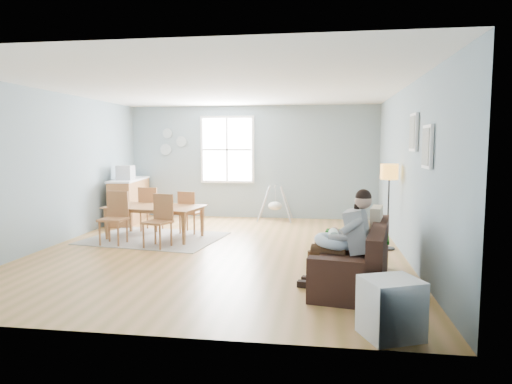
% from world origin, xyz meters
% --- Properties ---
extents(room, '(8.40, 9.40, 3.90)m').
position_xyz_m(room, '(0.00, 0.00, 2.42)').
color(room, '#AB7F3C').
extents(window, '(1.32, 0.08, 1.62)m').
position_xyz_m(window, '(-0.60, 3.46, 1.65)').
color(window, white).
rests_on(window, room).
extents(pictures, '(0.05, 1.34, 0.74)m').
position_xyz_m(pictures, '(2.97, -1.05, 1.85)').
color(pictures, white).
rests_on(pictures, room).
extents(wall_plates, '(0.67, 0.02, 0.66)m').
position_xyz_m(wall_plates, '(-2.00, 3.47, 1.83)').
color(wall_plates, '#8FA3AC').
rests_on(wall_plates, room).
extents(sofa, '(1.13, 2.01, 0.77)m').
position_xyz_m(sofa, '(2.14, -1.59, 0.27)').
color(sofa, black).
rests_on(sofa, room).
extents(green_throw, '(0.95, 0.83, 0.04)m').
position_xyz_m(green_throw, '(2.18, -0.96, 0.49)').
color(green_throw, '#145B16').
rests_on(green_throw, sofa).
extents(beige_pillow, '(0.22, 0.49, 0.47)m').
position_xyz_m(beige_pillow, '(2.42, -1.14, 0.71)').
color(beige_pillow, beige).
rests_on(beige_pillow, sofa).
extents(father, '(0.93, 0.53, 1.25)m').
position_xyz_m(father, '(1.98, -1.84, 0.66)').
color(father, gray).
rests_on(father, sofa).
extents(nursing_pillow, '(0.57, 0.56, 0.20)m').
position_xyz_m(nursing_pillow, '(1.83, -1.82, 0.59)').
color(nursing_pillow, silver).
rests_on(nursing_pillow, father).
extents(infant, '(0.13, 0.35, 0.13)m').
position_xyz_m(infant, '(1.84, -1.78, 0.68)').
color(infant, silver).
rests_on(infant, nursing_pillow).
extents(toddler, '(0.49, 0.30, 0.74)m').
position_xyz_m(toddler, '(2.10, -1.40, 0.64)').
color(toddler, white).
rests_on(toddler, sofa).
extents(floor_lamp, '(0.29, 0.29, 1.45)m').
position_xyz_m(floor_lamp, '(2.80, 0.46, 1.20)').
color(floor_lamp, black).
rests_on(floor_lamp, room).
extents(storage_cube, '(0.63, 0.60, 0.55)m').
position_xyz_m(storage_cube, '(2.32, -3.20, 0.28)').
color(storage_cube, white).
rests_on(storage_cube, room).
extents(rug, '(2.66, 2.17, 0.01)m').
position_xyz_m(rug, '(-1.45, 0.74, 0.01)').
color(rug, gray).
rests_on(rug, room).
extents(dining_table, '(1.89, 1.24, 0.62)m').
position_xyz_m(dining_table, '(-1.45, 0.74, 0.31)').
color(dining_table, brown).
rests_on(dining_table, rug).
extents(chair_sw, '(0.44, 0.44, 0.94)m').
position_xyz_m(chair_sw, '(-1.97, 0.22, 0.54)').
color(chair_sw, '#A16637').
rests_on(chair_sw, rug).
extents(chair_se, '(0.51, 0.51, 0.92)m').
position_xyz_m(chair_se, '(-1.09, 0.08, 0.52)').
color(chair_se, '#A16637').
rests_on(chair_se, rug).
extents(chair_nw, '(0.43, 0.43, 0.92)m').
position_xyz_m(chair_nw, '(-1.78, 1.39, 0.52)').
color(chair_nw, '#A16637').
rests_on(chair_nw, rug).
extents(chair_ne, '(0.45, 0.45, 0.86)m').
position_xyz_m(chair_ne, '(-0.93, 1.27, 0.48)').
color(chair_ne, '#A16637').
rests_on(chair_ne, rug).
extents(counter, '(0.75, 1.83, 1.00)m').
position_xyz_m(counter, '(-2.70, 2.50, 0.50)').
color(counter, brown).
rests_on(counter, room).
extents(monitor, '(0.35, 0.34, 0.32)m').
position_xyz_m(monitor, '(-2.64, 2.17, 1.15)').
color(monitor, silver).
rests_on(monitor, counter).
extents(baby_swing, '(0.82, 0.83, 0.81)m').
position_xyz_m(baby_swing, '(0.61, 3.10, 0.37)').
color(baby_swing, silver).
rests_on(baby_swing, room).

